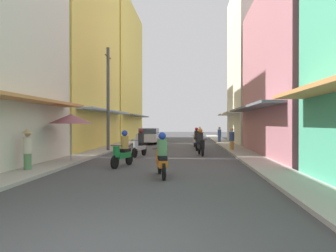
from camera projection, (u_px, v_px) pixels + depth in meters
name	position (u px, v px, depth m)	size (l,w,h in m)	color
ground_plane	(172.00, 149.00, 21.71)	(94.45, 94.45, 0.00)	#424244
sidewalk_left	(109.00, 148.00, 22.04)	(1.51, 50.93, 0.12)	#ADA89E
sidewalk_right	(236.00, 149.00, 21.37)	(1.51, 50.93, 0.12)	#ADA89E
building_left_mid	(63.00, 51.00, 22.87)	(7.05, 11.47, 14.91)	#EFD159
building_left_far	(109.00, 73.00, 35.67)	(7.05, 12.86, 15.73)	#EFD159
building_right_mid	(313.00, 72.00, 17.07)	(7.05, 11.13, 9.63)	#B7727F
building_right_far	(266.00, 66.00, 27.77)	(7.05, 8.77, 14.44)	silver
motorbike_black	(201.00, 143.00, 17.82)	(0.55, 1.81, 1.58)	black
motorbike_orange	(162.00, 157.00, 10.46)	(0.63, 1.79, 1.58)	black
motorbike_red	(200.00, 135.00, 32.09)	(0.70, 1.76, 1.58)	black
motorbike_blue	(199.00, 143.00, 21.27)	(0.68, 1.77, 0.96)	black
motorbike_green	(123.00, 151.00, 12.96)	(0.71, 1.76, 1.58)	black
motorbike_silver	(140.00, 144.00, 17.06)	(0.68, 1.77, 1.58)	black
motorbike_white	(196.00, 139.00, 23.58)	(0.58, 1.80, 1.58)	black
parked_car	(149.00, 136.00, 27.97)	(1.82, 4.12, 1.45)	silver
pedestrian_far	(232.00, 140.00, 20.11)	(0.34, 0.34, 1.57)	#BF8C3F
pedestrian_crossing	(219.00, 135.00, 29.08)	(0.34, 0.34, 1.57)	#334C8C
pedestrian_foreground	(28.00, 148.00, 11.42)	(0.44, 0.44, 1.66)	#598C59
vendor_umbrella	(71.00, 119.00, 14.06)	(2.04, 2.04, 2.32)	#99999E
utility_pole	(108.00, 99.00, 19.80)	(0.20, 1.20, 6.89)	#4C4C4F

